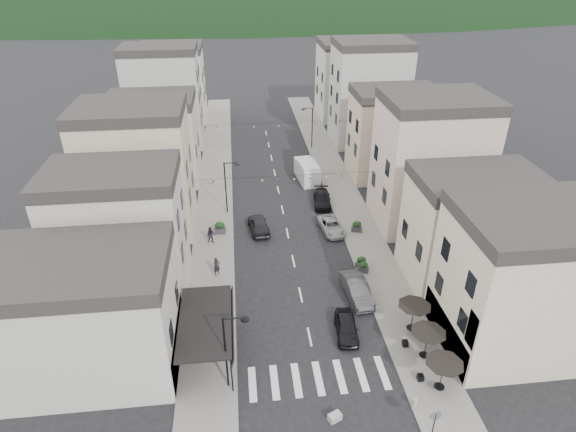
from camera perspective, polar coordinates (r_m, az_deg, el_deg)
name	(u,v)px	position (r m, az deg, el deg)	size (l,w,h in m)	color
ground	(324,402)	(33.41, 4.23, -21.17)	(700.00, 700.00, 0.00)	black
sidewalk_left	(216,189)	(58.71, -8.58, 3.20)	(4.00, 76.00, 0.12)	slate
sidewalk_right	(338,183)	(59.88, 5.92, 3.94)	(4.00, 76.00, 0.12)	slate
boutique_building	(82,321)	(35.41, -23.18, -11.39)	(12.00, 8.00, 8.00)	#B2AEA3
bistro_building	(521,287)	(37.54, 25.91, -7.58)	(10.00, 8.00, 10.00)	#BAAD94
boutique_awning	(209,322)	(34.38, -9.36, -12.27)	(3.77, 7.50, 3.28)	black
buildings_row_left	(156,127)	(62.44, -15.42, 10.13)	(10.20, 54.16, 14.00)	#B2AEA3
buildings_row_right	(387,120)	(63.45, 11.68, 11.08)	(10.20, 54.16, 14.50)	#BAAD94
cafe_terrace	(428,335)	(35.42, 16.24, -13.41)	(2.50, 8.10, 2.53)	black
streetlamp_left_near	(229,345)	(31.71, -6.96, -14.97)	(1.70, 0.56, 6.00)	black
streetlamp_left_far	(228,182)	(51.66, -7.13, 3.99)	(1.70, 0.56, 6.00)	black
streetlamp_right_far	(310,123)	(69.15, 2.66, 10.90)	(1.70, 0.56, 6.00)	black
traffic_sign	(435,421)	(31.24, 17.00, -22.17)	(0.70, 0.07, 2.70)	black
bollards	(311,337)	(36.78, 2.70, -14.17)	(11.66, 10.26, 0.60)	gray
bunting_near	(286,179)	(47.43, -0.20, 4.41)	(19.00, 0.28, 0.62)	black
bunting_far	(273,126)	(62.21, -1.84, 10.66)	(19.00, 0.28, 0.62)	black
parked_car_a	(346,327)	(37.42, 6.94, -12.94)	(1.59, 3.96, 1.35)	black
parked_car_b	(357,290)	(40.80, 8.16, -8.62)	(1.68, 4.83, 1.59)	#363639
parked_car_c	(331,226)	(49.46, 5.14, -1.19)	(2.04, 4.43, 1.23)	#96989E
parked_car_d	(322,199)	(54.50, 4.07, 2.01)	(1.86, 4.58, 1.33)	black
parked_car_e	(259,225)	(49.31, -3.48, -1.03)	(1.79, 4.44, 1.51)	black
delivery_van	(307,171)	(59.91, 2.29, 5.33)	(2.66, 5.44, 2.51)	silver
pedestrian_a	(217,266)	(43.16, -8.44, -5.93)	(0.63, 0.41, 1.73)	black
pedestrian_b	(211,235)	(47.67, -9.13, -2.26)	(0.83, 0.65, 1.70)	black
concrete_block_a	(335,417)	(32.46, 5.56, -22.63)	(0.80, 0.50, 0.50)	#9B9992
planter_la	(222,324)	(37.69, -7.84, -12.61)	(1.14, 0.75, 1.18)	#2E2E31
planter_lb	(220,228)	(49.25, -8.07, -1.37)	(1.14, 0.64, 1.27)	#323335
planter_ra	(363,267)	(43.77, 8.92, -5.98)	(1.06, 0.84, 1.04)	#313134
planter_rb	(361,262)	(44.37, 8.68, -5.40)	(1.07, 0.80, 1.07)	#2F2F31
planter_rc	(357,226)	(49.58, 8.14, -1.22)	(1.14, 0.79, 1.16)	#2C2C2E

